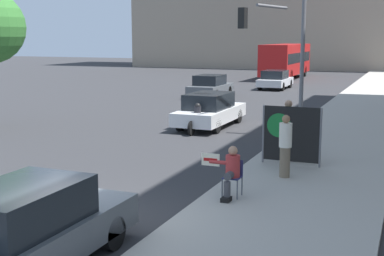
% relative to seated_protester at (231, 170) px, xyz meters
% --- Properties ---
extents(ground_plane, '(160.00, 160.00, 0.00)m').
position_rel_seated_protester_xyz_m(ground_plane, '(-2.61, -2.70, -0.80)').
color(ground_plane, '#303033').
extents(sidewalk_curb, '(4.09, 90.00, 0.14)m').
position_rel_seated_protester_xyz_m(sidewalk_curb, '(1.38, 12.30, -0.72)').
color(sidewalk_curb, '#A8A399').
rests_on(sidewalk_curb, ground_plane).
extents(seated_protester, '(0.96, 0.77, 1.21)m').
position_rel_seated_protester_xyz_m(seated_protester, '(0.00, 0.00, 0.00)').
color(seated_protester, '#474C56').
rests_on(seated_protester, sidewalk_curb).
extents(jogger_on_sidewalk, '(0.34, 0.34, 1.69)m').
position_rel_seated_protester_xyz_m(jogger_on_sidewalk, '(0.77, 2.30, 0.21)').
color(jogger_on_sidewalk, '#756651').
rests_on(jogger_on_sidewalk, sidewalk_curb).
extents(pedestrian_behind, '(0.34, 0.34, 1.83)m').
position_rel_seated_protester_xyz_m(pedestrian_behind, '(0.35, 4.49, 0.29)').
color(pedestrian_behind, black).
rests_on(pedestrian_behind, sidewalk_curb).
extents(protest_banner, '(1.75, 0.06, 1.73)m').
position_rel_seated_protester_xyz_m(protest_banner, '(0.60, 3.76, 0.27)').
color(protest_banner, slate).
rests_on(protest_banner, sidewalk_curb).
extents(traffic_light_pole, '(2.83, 2.60, 5.21)m').
position_rel_seated_protester_xyz_m(traffic_light_pole, '(-1.19, 9.38, 2.87)').
color(traffic_light_pole, slate).
rests_on(traffic_light_pole, sidewalk_curb).
extents(parked_car_curbside, '(1.72, 4.37, 1.53)m').
position_rel_seated_protester_xyz_m(parked_car_curbside, '(-1.87, -4.92, -0.04)').
color(parked_car_curbside, '#565B60').
rests_on(parked_car_curbside, ground_plane).
extents(car_on_road_nearest, '(1.82, 4.67, 1.49)m').
position_rel_seated_protester_xyz_m(car_on_road_nearest, '(-4.26, 9.97, -0.05)').
color(car_on_road_nearest, white).
rests_on(car_on_road_nearest, ground_plane).
extents(car_on_road_midblock, '(1.84, 4.13, 1.46)m').
position_rel_seated_protester_xyz_m(car_on_road_midblock, '(-8.35, 20.95, -0.07)').
color(car_on_road_midblock, '#565B60').
rests_on(car_on_road_midblock, ground_plane).
extents(car_on_road_distant, '(1.89, 4.18, 1.41)m').
position_rel_seated_protester_xyz_m(car_on_road_distant, '(-5.78, 28.03, -0.09)').
color(car_on_road_distant, silver).
rests_on(car_on_road_distant, ground_plane).
extents(city_bus_on_road, '(2.58, 10.65, 3.21)m').
position_rel_seated_protester_xyz_m(city_bus_on_road, '(-7.36, 38.63, 1.05)').
color(city_bus_on_road, red).
rests_on(city_bus_on_road, ground_plane).
extents(motorcycle_on_road, '(0.28, 2.03, 1.23)m').
position_rel_seated_protester_xyz_m(motorcycle_on_road, '(-4.20, 8.43, -0.26)').
color(motorcycle_on_road, '#565B60').
rests_on(motorcycle_on_road, ground_plane).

